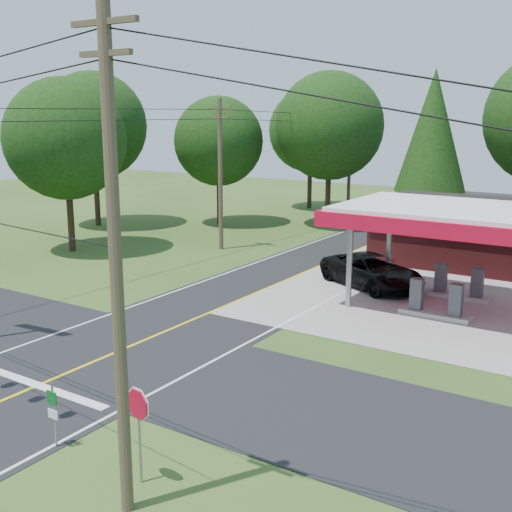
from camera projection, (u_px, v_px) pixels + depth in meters
The scene contains 12 objects.
ground at pixel (114, 353), 24.84m from camera, with size 120.00×120.00×0.00m, color #2A4C1A.
main_highway at pixel (114, 353), 24.84m from camera, with size 8.00×120.00×0.02m, color black.
cross_road at pixel (114, 353), 24.84m from camera, with size 70.00×7.00×0.02m, color black.
lane_center_yellow at pixel (114, 353), 24.84m from camera, with size 0.15×110.00×0.00m, color yellow.
gas_canopy at pixel (453, 219), 29.75m from camera, with size 10.60×7.40×4.88m.
utility_pole_near_right at pixel (116, 263), 13.82m from camera, with size 1.80×0.30×11.50m.
utility_pole_far_left at pixel (220, 172), 42.67m from camera, with size 1.80×0.30×10.00m.
utility_pole_north at pixel (349, 163), 55.88m from camera, with size 0.30×0.30×9.50m.
treeline_backdrop at pixel (381, 137), 42.39m from camera, with size 70.27×51.59×13.30m.
suv_car at pixel (372, 271), 34.12m from camera, with size 6.18×6.18×1.72m, color black.
octagonal_stop_sign at pixel (138, 412), 15.78m from camera, with size 0.88×0.21×2.59m.
route_sign_post at pixel (53, 410), 17.65m from camera, with size 0.40×0.09×1.93m.
Camera 1 is at (17.37, -16.62, 9.15)m, focal length 45.00 mm.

